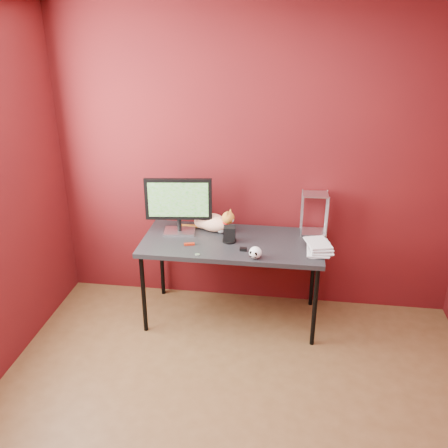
# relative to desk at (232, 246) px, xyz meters

# --- Properties ---
(room) EXTENTS (3.52, 3.52, 2.61)m
(room) POSITION_rel_desk_xyz_m (0.15, -1.37, 0.75)
(room) COLOR #53371C
(room) RESTS_ON ground
(desk) EXTENTS (1.50, 0.70, 0.75)m
(desk) POSITION_rel_desk_xyz_m (0.00, 0.00, 0.00)
(desk) COLOR black
(desk) RESTS_ON ground
(monitor) EXTENTS (0.56, 0.21, 0.49)m
(monitor) POSITION_rel_desk_xyz_m (-0.47, 0.10, 0.32)
(monitor) COLOR #BCBDC1
(monitor) RESTS_ON desk
(cat) EXTENTS (0.48, 0.29, 0.23)m
(cat) POSITION_rel_desk_xyz_m (-0.20, 0.19, 0.13)
(cat) COLOR orange
(cat) RESTS_ON desk
(skull_mug) EXTENTS (0.10, 0.11, 0.10)m
(skull_mug) POSITION_rel_desk_xyz_m (0.22, -0.29, 0.10)
(skull_mug) COLOR silver
(skull_mug) RESTS_ON desk
(speaker) EXTENTS (0.12, 0.12, 0.13)m
(speaker) POSITION_rel_desk_xyz_m (-0.02, -0.02, 0.11)
(speaker) COLOR black
(speaker) RESTS_ON desk
(book_stack) EXTENTS (0.23, 0.28, 0.94)m
(book_stack) POSITION_rel_desk_xyz_m (0.63, -0.11, 0.52)
(book_stack) COLOR beige
(book_stack) RESTS_ON desk
(wire_rack) EXTENTS (0.22, 0.18, 0.36)m
(wire_rack) POSITION_rel_desk_xyz_m (0.67, 0.26, 0.23)
(wire_rack) COLOR #BCBDC1
(wire_rack) RESTS_ON desk
(pocket_knife) EXTENTS (0.09, 0.05, 0.02)m
(pocket_knife) POSITION_rel_desk_xyz_m (-0.34, -0.13, 0.06)
(pocket_knife) COLOR #981F0B
(pocket_knife) RESTS_ON desk
(black_gadget) EXTENTS (0.06, 0.04, 0.03)m
(black_gadget) POSITION_rel_desk_xyz_m (0.11, -0.17, 0.06)
(black_gadget) COLOR black
(black_gadget) RESTS_ON desk
(washer) EXTENTS (0.04, 0.04, 0.00)m
(washer) POSITION_rel_desk_xyz_m (-0.24, -0.29, 0.05)
(washer) COLOR #BCBDC1
(washer) RESTS_ON desk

